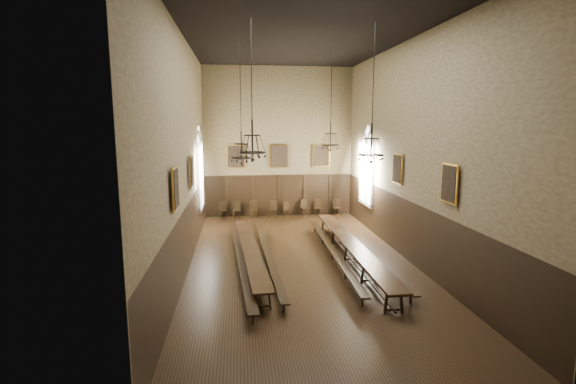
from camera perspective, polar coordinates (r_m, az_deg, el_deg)
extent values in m
cube|color=black|center=(17.39, 1.73, -9.61)|extent=(9.00, 18.00, 0.02)
cube|color=black|center=(16.79, 1.89, 20.93)|extent=(9.00, 18.00, 0.02)
cube|color=#8C7D56|center=(25.42, -1.28, 6.78)|extent=(9.00, 0.02, 9.00)
cube|color=#8C7D56|center=(7.75, 11.90, 0.69)|extent=(9.00, 0.02, 9.00)
cube|color=#8C7D56|center=(16.42, -14.01, 5.10)|extent=(0.02, 18.00, 9.00)
cube|color=#8C7D56|center=(17.74, 16.43, 5.29)|extent=(0.02, 18.00, 9.00)
cube|color=black|center=(16.97, -5.21, -7.62)|extent=(1.20, 9.41, 0.07)
cube|color=black|center=(17.38, 8.68, -6.96)|extent=(0.78, 10.62, 0.07)
cube|color=black|center=(16.82, -6.54, -8.67)|extent=(0.98, 10.63, 0.05)
cube|color=black|center=(17.09, -2.76, -8.46)|extent=(0.61, 9.76, 0.05)
cube|color=black|center=(17.70, 6.11, -7.84)|extent=(0.52, 9.97, 0.05)
cube|color=black|center=(17.83, 10.15, -7.86)|extent=(0.78, 9.61, 0.05)
cube|color=black|center=(25.34, -8.83, -2.51)|extent=(0.48, 0.48, 0.05)
cube|color=black|center=(25.48, -8.83, -1.83)|extent=(0.45, 0.07, 0.54)
cube|color=black|center=(25.38, -7.03, -2.50)|extent=(0.46, 0.46, 0.05)
cube|color=black|center=(25.51, -7.04, -1.85)|extent=(0.43, 0.07, 0.51)
cube|color=black|center=(25.39, -4.73, -2.42)|extent=(0.47, 0.47, 0.05)
cube|color=black|center=(25.53, -4.75, -1.76)|extent=(0.44, 0.07, 0.53)
cube|color=black|center=(25.35, -2.07, -2.41)|extent=(0.55, 0.55, 0.05)
cube|color=black|center=(25.48, -2.11, -1.73)|extent=(0.44, 0.17, 0.53)
cube|color=black|center=(25.57, -0.16, -2.46)|extent=(0.44, 0.44, 0.05)
cube|color=black|center=(25.68, -0.20, -1.89)|extent=(0.38, 0.09, 0.45)
cube|color=black|center=(25.66, 2.34, -2.24)|extent=(0.53, 0.53, 0.05)
cube|color=black|center=(25.80, 2.27, -1.56)|extent=(0.46, 0.13, 0.54)
cube|color=black|center=(25.85, 4.13, -2.24)|extent=(0.46, 0.46, 0.05)
cube|color=black|center=(25.98, 4.06, -1.60)|extent=(0.43, 0.07, 0.51)
cube|color=black|center=(26.02, 6.71, -2.18)|extent=(0.44, 0.44, 0.05)
cube|color=black|center=(26.15, 6.63, -1.55)|extent=(0.43, 0.05, 0.52)
cylinder|color=black|center=(18.53, -6.53, 13.98)|extent=(0.03, 0.03, 3.69)
torus|color=black|center=(18.53, -6.36, 4.66)|extent=(0.94, 0.94, 0.06)
torus|color=black|center=(18.49, -6.39, 6.54)|extent=(0.60, 0.60, 0.04)
cylinder|color=black|center=(18.49, -6.39, 6.20)|extent=(0.07, 0.07, 1.33)
cylinder|color=black|center=(19.70, 5.96, 14.26)|extent=(0.03, 0.03, 3.31)
torus|color=black|center=(19.65, 5.83, 6.39)|extent=(0.84, 0.84, 0.05)
torus|color=black|center=(19.63, 5.85, 7.99)|extent=(0.54, 0.54, 0.04)
cylinder|color=black|center=(19.63, 5.85, 7.70)|extent=(0.06, 0.06, 1.19)
cylinder|color=black|center=(14.26, -5.03, 16.35)|extent=(0.03, 0.03, 3.23)
torus|color=black|center=(14.19, -4.87, 5.41)|extent=(0.89, 0.89, 0.05)
torus|color=black|center=(14.16, -4.90, 7.73)|extent=(0.56, 0.56, 0.04)
cylinder|color=black|center=(14.16, -4.90, 7.31)|extent=(0.06, 0.06, 1.25)
cylinder|color=black|center=(14.99, 11.63, 15.61)|extent=(0.03, 0.03, 3.36)
torus|color=black|center=(14.94, 11.28, 4.98)|extent=(0.89, 0.89, 0.05)
torus|color=black|center=(14.90, 11.35, 7.18)|extent=(0.56, 0.56, 0.04)
cylinder|color=black|center=(14.91, 11.34, 6.78)|extent=(0.06, 0.06, 1.25)
cube|color=gold|center=(25.21, -7.15, 4.87)|extent=(1.10, 0.12, 1.40)
cube|color=black|center=(25.21, -7.15, 4.87)|extent=(0.98, 0.02, 1.28)
cube|color=gold|center=(25.34, -1.24, 4.96)|extent=(1.10, 0.12, 1.40)
cube|color=black|center=(25.34, -1.24, 4.96)|extent=(0.98, 0.02, 1.28)
cube|color=gold|center=(25.72, 4.56, 5.00)|extent=(1.10, 0.12, 1.40)
cube|color=black|center=(25.72, 4.56, 5.00)|extent=(0.98, 0.02, 1.28)
cube|color=gold|center=(17.47, -13.08, 2.73)|extent=(0.12, 1.00, 1.30)
cube|color=black|center=(17.47, -13.08, 2.73)|extent=(0.02, 0.88, 1.18)
cube|color=gold|center=(13.04, -15.16, 0.47)|extent=(0.12, 1.00, 1.30)
cube|color=black|center=(13.04, -15.16, 0.47)|extent=(0.02, 0.88, 1.18)
cube|color=gold|center=(18.68, 14.75, 3.08)|extent=(0.12, 1.00, 1.30)
cube|color=black|center=(18.68, 14.75, 3.08)|extent=(0.02, 0.88, 1.18)
cube|color=gold|center=(14.62, 21.20, 1.09)|extent=(0.12, 1.00, 1.30)
cube|color=black|center=(14.62, 21.20, 1.09)|extent=(0.02, 0.88, 1.18)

